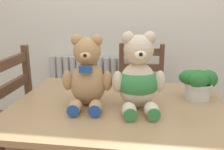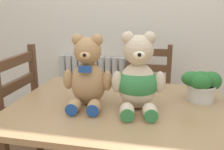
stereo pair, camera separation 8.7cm
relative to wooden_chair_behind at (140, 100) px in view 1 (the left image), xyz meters
The scene contains 6 objects.
radiator 0.64m from the wooden_chair_behind, 145.28° to the left, with size 0.84×0.10×0.75m.
dining_table 0.78m from the wooden_chair_behind, 96.99° to the right, with size 1.14×0.88×0.72m.
wooden_chair_behind is the anchor object (origin of this frame).
teddy_bear_left 0.94m from the wooden_chair_behind, 107.84° to the right, with size 0.27×0.27×0.38m.
teddy_bear_right 0.89m from the wooden_chair_behind, 89.45° to the right, with size 0.28×0.31×0.40m.
potted_plant 0.78m from the wooden_chair_behind, 60.60° to the right, with size 0.22×0.16×0.17m.
Camera 1 is at (0.14, -0.81, 1.24)m, focal length 40.00 mm.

